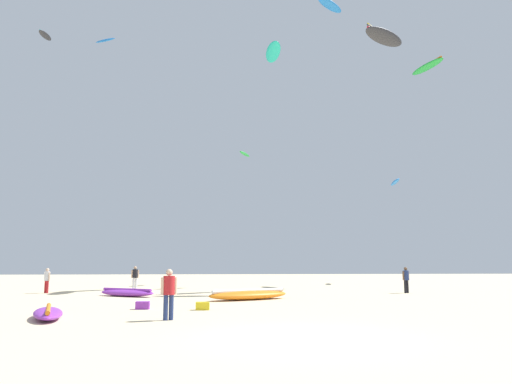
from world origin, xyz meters
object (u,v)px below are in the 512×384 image
at_px(person_foreground, 169,290).
at_px(person_left, 406,278).
at_px(kite_grounded_far, 48,313).
at_px(kite_aloft_0, 427,67).
at_px(kite_aloft_4, 374,30).
at_px(kite_aloft_2, 245,154).
at_px(kite_aloft_8, 384,37).
at_px(person_midground, 47,279).
at_px(person_right, 135,276).
at_px(kite_aloft_5, 395,182).
at_px(kite_grounded_near, 127,293).
at_px(kite_aloft_9, 105,40).
at_px(gear_bag, 143,305).
at_px(kite_aloft_3, 330,5).
at_px(kite_aloft_6, 45,35).
at_px(kite_grounded_mid, 249,295).
at_px(kite_aloft_1, 273,52).
at_px(cooler_box, 203,306).

distance_m(person_foreground, person_left, 18.66).
relative_size(person_foreground, kite_grounded_far, 0.49).
height_order(kite_aloft_0, kite_aloft_4, kite_aloft_4).
xyz_separation_m(kite_aloft_2, kite_aloft_8, (10.76, -7.43, 8.00)).
distance_m(person_foreground, person_midground, 17.16).
relative_size(person_right, kite_aloft_8, 0.37).
distance_m(person_midground, kite_aloft_8, 30.42).
distance_m(person_midground, kite_aloft_5, 31.21).
bearing_deg(kite_grounded_far, person_foreground, -9.12).
height_order(person_midground, kite_grounded_near, person_midground).
relative_size(kite_aloft_4, kite_aloft_9, 1.07).
bearing_deg(person_right, person_midground, 108.10).
xyz_separation_m(person_foreground, kite_aloft_9, (-10.06, 28.49, 22.56)).
relative_size(gear_bag, kite_aloft_9, 0.24).
height_order(kite_aloft_0, kite_aloft_3, kite_aloft_3).
xyz_separation_m(kite_aloft_5, kite_aloft_6, (-34.45, 2.95, 15.15)).
height_order(kite_grounded_near, kite_grounded_mid, kite_grounded_mid).
height_order(kite_aloft_1, kite_aloft_2, kite_aloft_1).
height_order(cooler_box, kite_aloft_9, kite_aloft_9).
bearing_deg(cooler_box, kite_aloft_3, 62.08).
relative_size(person_foreground, kite_aloft_6, 0.76).
distance_m(person_left, kite_aloft_5, 16.94).
distance_m(person_left, kite_grounded_mid, 11.19).
xyz_separation_m(kite_grounded_far, kite_aloft_1, (9.89, 18.34, 18.30)).
distance_m(kite_aloft_2, kite_aloft_6, 24.25).
height_order(kite_grounded_mid, kite_aloft_8, kite_aloft_8).
bearing_deg(kite_aloft_4, kite_grounded_mid, -128.10).
bearing_deg(kite_aloft_4, kite_aloft_5, 47.05).
relative_size(kite_grounded_far, kite_aloft_4, 1.42).
relative_size(kite_aloft_8, kite_aloft_9, 1.85).
xyz_separation_m(kite_grounded_near, kite_aloft_5, (21.68, 15.65, 9.21)).
relative_size(person_midground, kite_aloft_6, 0.68).
bearing_deg(gear_bag, person_midground, 126.19).
distance_m(person_left, kite_aloft_2, 19.13).
bearing_deg(kite_aloft_4, kite_aloft_6, 170.37).
bearing_deg(person_left, kite_aloft_8, 144.33).
height_order(gear_bag, kite_aloft_3, kite_aloft_3).
distance_m(person_right, kite_grounded_mid, 12.56).
xyz_separation_m(person_midground, person_right, (4.77, 3.90, 0.05)).
bearing_deg(kite_aloft_9, person_foreground, -70.56).
xyz_separation_m(person_left, person_right, (-17.87, 5.34, 0.00)).
bearing_deg(kite_aloft_8, kite_aloft_9, 157.05).
height_order(kite_grounded_mid, gear_bag, kite_grounded_mid).
distance_m(kite_grounded_mid, kite_aloft_1, 21.23).
bearing_deg(person_foreground, kite_grounded_near, -4.20).
height_order(person_midground, cooler_box, person_midground).
height_order(person_right, cooler_box, person_right).
bearing_deg(kite_aloft_4, kite_aloft_2, 174.57).
height_order(person_left, kite_grounded_far, person_left).
relative_size(kite_grounded_far, kite_aloft_5, 1.18).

